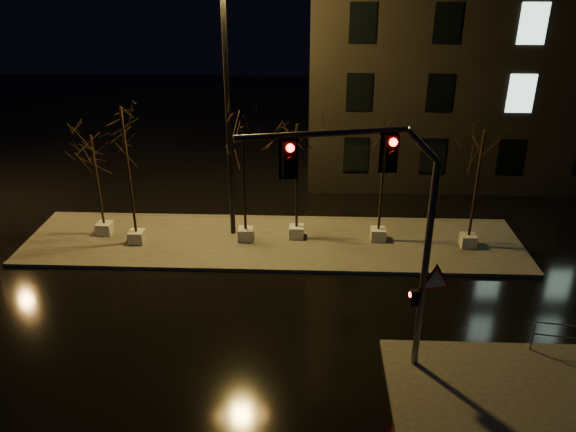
{
  "coord_description": "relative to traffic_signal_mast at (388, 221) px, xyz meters",
  "views": [
    {
      "loc": [
        1.57,
        -16.23,
        11.66
      ],
      "look_at": [
        0.8,
        2.89,
        2.8
      ],
      "focal_mm": 35.0,
      "sensor_mm": 36.0,
      "label": 1
    }
  ],
  "objects": [
    {
      "name": "streetlight_main",
      "position": [
        -5.6,
        9.07,
        1.39
      ],
      "size": [
        2.77,
        0.66,
        11.08
      ],
      "rotation": [
        0.0,
        0.0,
        0.13
      ],
      "color": "black",
      "rests_on": "median"
    },
    {
      "name": "tree_4",
      "position": [
        0.95,
        8.63,
        -1.01
      ],
      "size": [
        1.8,
        1.8,
        5.26
      ],
      "color": "silver",
      "rests_on": "median"
    },
    {
      "name": "traffic_signal_mast",
      "position": [
        0.0,
        0.0,
        0.0
      ],
      "size": [
        6.12,
        1.38,
        7.61
      ],
      "rotation": [
        0.0,
        0.0,
        0.22
      ],
      "color": "slate",
      "rests_on": "sidewalk_corner"
    },
    {
      "name": "tree_5",
      "position": [
        4.81,
        8.18,
        -0.93
      ],
      "size": [
        1.8,
        1.8,
        5.37
      ],
      "color": "silver",
      "rests_on": "median"
    },
    {
      "name": "tree_3",
      "position": [
        -2.69,
        8.73,
        -0.92
      ],
      "size": [
        1.8,
        1.8,
        5.38
      ],
      "color": "silver",
      "rests_on": "median"
    },
    {
      "name": "guard_rail_a",
      "position": [
        6.27,
        0.88,
        -4.29
      ],
      "size": [
        2.5,
        0.41,
        1.09
      ],
      "rotation": [
        0.0,
        0.0,
        -0.15
      ],
      "color": "slate",
      "rests_on": "sidewalk_corner"
    },
    {
      "name": "ground",
      "position": [
        -3.73,
        2.38,
        -5.15
      ],
      "size": [
        90.0,
        90.0,
        0.0
      ],
      "primitive_type": "plane",
      "color": "black",
      "rests_on": "ground"
    },
    {
      "name": "median",
      "position": [
        -3.73,
        8.38,
        -5.08
      ],
      "size": [
        22.0,
        5.0,
        0.15
      ],
      "primitive_type": "cube",
      "color": "#474640",
      "rests_on": "ground"
    },
    {
      "name": "building",
      "position": [
        10.27,
        20.38,
        2.35
      ],
      "size": [
        25.0,
        12.0,
        15.0
      ],
      "primitive_type": "cube",
      "color": "black",
      "rests_on": "ground"
    },
    {
      "name": "tree_0",
      "position": [
        -11.43,
        8.72,
        -1.37
      ],
      "size": [
        1.8,
        1.8,
        4.78
      ],
      "color": "silver",
      "rests_on": "median"
    },
    {
      "name": "sidewalk_corner",
      "position": [
        3.77,
        -1.12,
        -5.08
      ],
      "size": [
        7.0,
        5.0,
        0.15
      ],
      "primitive_type": "cube",
      "color": "#474640",
      "rests_on": "ground"
    },
    {
      "name": "tree_1",
      "position": [
        -9.73,
        7.95,
        -0.29
      ],
      "size": [
        1.8,
        1.8,
        6.22
      ],
      "color": "silver",
      "rests_on": "median"
    },
    {
      "name": "tree_2",
      "position": [
        -4.94,
        8.4,
        -0.96
      ],
      "size": [
        1.8,
        1.8,
        5.32
      ],
      "color": "silver",
      "rests_on": "median"
    }
  ]
}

